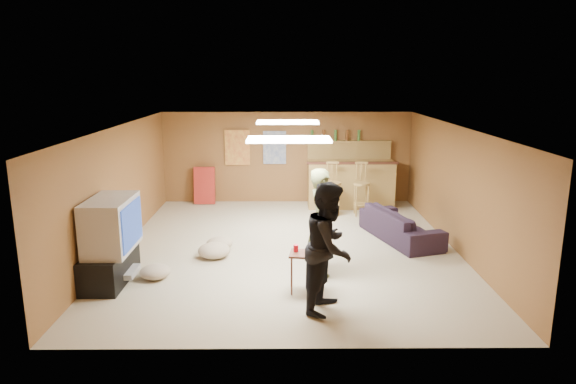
{
  "coord_description": "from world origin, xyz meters",
  "views": [
    {
      "loc": [
        -0.07,
        -8.85,
        3.09
      ],
      "look_at": [
        0.0,
        0.2,
        1.0
      ],
      "focal_mm": 32.0,
      "sensor_mm": 36.0,
      "label": 1
    }
  ],
  "objects_px": {
    "sofa": "(400,225)",
    "tray_table": "(305,272)",
    "tv_body": "(111,225)",
    "person_olive": "(321,222)",
    "person_black": "(329,247)",
    "bar_counter": "(351,184)"
  },
  "relations": [
    {
      "from": "bar_counter",
      "to": "person_black",
      "type": "xyz_separation_m",
      "value": [
        -0.98,
        -5.41,
        0.32
      ]
    },
    {
      "from": "person_olive",
      "to": "sofa",
      "type": "xyz_separation_m",
      "value": [
        1.63,
        1.7,
        -0.56
      ]
    },
    {
      "from": "person_olive",
      "to": "person_black",
      "type": "bearing_deg",
      "value": 170.04
    },
    {
      "from": "tv_body",
      "to": "person_olive",
      "type": "bearing_deg",
      "value": 5.16
    },
    {
      "from": "tv_body",
      "to": "sofa",
      "type": "height_order",
      "value": "tv_body"
    },
    {
      "from": "bar_counter",
      "to": "person_olive",
      "type": "bearing_deg",
      "value": -103.4
    },
    {
      "from": "tv_body",
      "to": "person_black",
      "type": "distance_m",
      "value": 3.32
    },
    {
      "from": "sofa",
      "to": "tray_table",
      "type": "bearing_deg",
      "value": 123.7
    },
    {
      "from": "tv_body",
      "to": "bar_counter",
      "type": "distance_m",
      "value": 6.09
    },
    {
      "from": "person_black",
      "to": "tray_table",
      "type": "bearing_deg",
      "value": 48.51
    },
    {
      "from": "tv_body",
      "to": "person_olive",
      "type": "xyz_separation_m",
      "value": [
        3.16,
        0.29,
        -0.05
      ]
    },
    {
      "from": "bar_counter",
      "to": "tv_body",
      "type": "bearing_deg",
      "value": -133.0
    },
    {
      "from": "person_olive",
      "to": "tray_table",
      "type": "distance_m",
      "value": 0.91
    },
    {
      "from": "tray_table",
      "to": "sofa",
      "type": "bearing_deg",
      "value": 51.21
    },
    {
      "from": "person_black",
      "to": "tray_table",
      "type": "xyz_separation_m",
      "value": [
        -0.29,
        0.58,
        -0.58
      ]
    },
    {
      "from": "person_olive",
      "to": "sofa",
      "type": "relative_size",
      "value": 0.86
    },
    {
      "from": "sofa",
      "to": "tray_table",
      "type": "xyz_separation_m",
      "value": [
        -1.91,
        -2.37,
        0.0
      ]
    },
    {
      "from": "person_olive",
      "to": "sofa",
      "type": "bearing_deg",
      "value": -54.48
    },
    {
      "from": "tv_body",
      "to": "person_olive",
      "type": "height_order",
      "value": "person_olive"
    },
    {
      "from": "person_olive",
      "to": "tray_table",
      "type": "height_order",
      "value": "person_olive"
    },
    {
      "from": "bar_counter",
      "to": "person_black",
      "type": "bearing_deg",
      "value": -100.24
    },
    {
      "from": "tv_body",
      "to": "sofa",
      "type": "distance_m",
      "value": 5.22
    }
  ]
}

